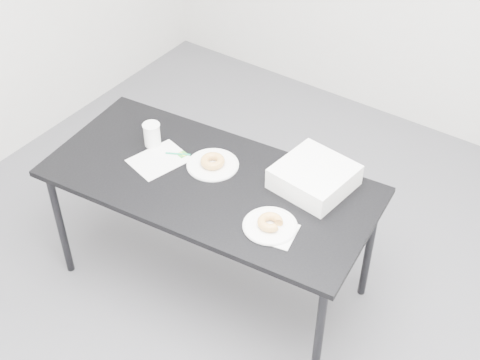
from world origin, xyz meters
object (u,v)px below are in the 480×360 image
Objects in this scene: table at (210,188)px; coffee_cup at (152,134)px; donut_near at (270,222)px; scorecard at (159,160)px; bakery_box at (314,177)px; pen at (178,154)px; donut_far at (213,161)px; plate_far at (213,165)px; plate_near at (270,226)px.

coffee_cup reaches higher than table.
table is at bearing 165.65° from donut_near.
scorecard is at bearing 173.32° from donut_near.
bakery_box is at bearing 12.69° from coffee_cup.
donut_near is at bearing -11.28° from coffee_cup.
scorecard is 2.15× the size of pen.
scorecard is at bearing -36.47° from coffee_cup.
donut_far is at bearing -155.77° from bakery_box.
bakery_box is at bearing -12.58° from pen.
table is 6.18× the size of scorecard.
plate_far is 2.13× the size of donut_far.
table is 13.86× the size of donut_far.
scorecard is 0.10m from pen.
plate_far reaches higher than table.
donut_far is at bearing 6.08° from coffee_cup.
bakery_box reaches higher than plate_far.
table is 0.51m from bakery_box.
plate_near is 0.75× the size of bakery_box.
plate_near reaches higher than plate_far.
pen is 0.20m from plate_far.
scorecard is at bearing -154.30° from plate_far.
plate_near is at bearing -20.10° from table.
scorecard is 0.15m from coffee_cup.
plate_near is at bearing 8.59° from scorecard.
coffee_cup is at bearing -160.39° from bakery_box.
bakery_box is (0.49, 0.15, 0.03)m from donut_far.
plate_near reaches higher than table.
donut_near is (0.66, -0.17, 0.02)m from pen.
table is 5.10× the size of bakery_box.
table is 6.84× the size of plate_near.
scorecard is 0.27m from donut_far.
donut_near reaches higher than pen.
table is 0.44m from donut_near.
plate_far is 0.51m from bakery_box.
coffee_cup reaches higher than plate_near.
donut_far is 0.97× the size of coffee_cup.
plate_near is at bearing -86.21° from bakery_box.
pen is 0.17m from coffee_cup.
donut_near is 0.51m from plate_far.
bakery_box is (0.68, 0.18, 0.05)m from pen.
donut_near is at bearing -42.07° from pen.
coffee_cup is (-0.35, -0.04, 0.06)m from plate_far.
coffee_cup reaches higher than donut_far.
bakery_box is at bearing 17.30° from plate_far.
donut_near and donut_far have the same top height.
table is 0.43m from coffee_cup.
bakery_box reaches higher than pen.
scorecard is at bearing -148.86° from pen.
coffee_cup is (-0.41, 0.06, 0.12)m from table.
plate_near is 0.51m from donut_far.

